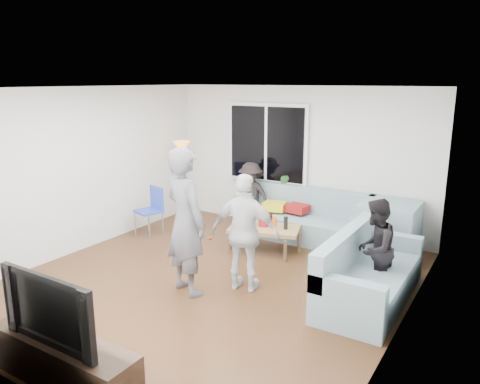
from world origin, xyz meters
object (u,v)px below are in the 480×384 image
Objects in this scene: sofa_back_section at (302,215)px; sofa_right_section at (371,268)px; floor_lamp at (183,182)px; player_right at (245,233)px; coffee_table at (264,239)px; side_chair at (148,212)px; player_left at (186,222)px; spectator_back at (251,196)px; tv_console at (64,361)px; spectator_right at (375,249)px; television at (58,306)px.

sofa_back_section is 2.38m from sofa_right_section.
floor_lamp is 3.23m from player_right.
floor_lamp is (-2.12, 0.59, 0.58)m from coffee_table.
player_left is at bearing -17.98° from side_chair.
spectator_back is 0.77× the size of tv_console.
spectator_right reaches higher than sofa_back_section.
player_right is 1.25× the size of spectator_back.
player_left is 2.10m from television.
side_chair is 0.45× the size of player_left.
player_right reaches higher than side_chair.
side_chair is 1.04m from floor_lamp.
sofa_right_section is at bearing -44.66° from sofa_back_section.
floor_lamp is (0.00, 0.98, 0.35)m from side_chair.
sofa_right_section is 1.61× the size of spectator_back.
sofa_right_section is at bearing -18.80° from floor_lamp.
sofa_back_section is 1.15× the size of sofa_right_section.
spectator_back is 4.89m from tv_console.
sofa_back_section is 1.86× the size of spectator_back.
floor_lamp is at bearing -31.61° from player_left.
player_left is 1.54× the size of spectator_back.
sofa_back_section is 2.32m from spectator_right.
spectator_right is (2.10, 1.12, -0.31)m from player_left.
tv_console is (2.19, -3.50, -0.21)m from side_chair.
coffee_table is at bearing -15.52° from floor_lamp.
player_left is (-0.15, -1.81, 0.75)m from coffee_table.
spectator_back is at bearing 13.47° from floor_lamp.
floor_lamp is at bearing 107.75° from side_chair.
sofa_back_section is 2.67× the size of side_chair.
tv_console is (-1.88, -3.20, -0.42)m from spectator_right.
side_chair is 0.54× the size of tv_console.
sofa_right_section is at bearing 3.16° from spectator_right.
television is at bearing -40.17° from side_chair.
player_left is at bearing 96.11° from television.
spectator_right is at bearing -132.96° from player_left.
player_left is (1.97, -1.42, 0.52)m from side_chair.
sofa_back_section is 1.44× the size of tv_console.
sofa_back_section is at bearing 87.80° from tv_console.
coffee_table is at bearing 91.08° from television.
sofa_back_section and sofa_right_section have the same top height.
player_left is 1.19× the size of tv_console.
player_right is at bearing 81.37° from tv_console.
spectator_right is at bearing -168.56° from player_right.
spectator_right is (0.00, 0.10, 0.22)m from sofa_right_section.
sofa_right_section is 4.31m from floor_lamp.
floor_lamp reaches higher than side_chair.
television reaches higher than coffee_table.
side_chair is 0.69× the size of spectator_back.
sofa_right_section is at bearing 58.77° from television.
player_right is at bearing -2.73° from side_chair.
coffee_table is 0.71× the size of player_right.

